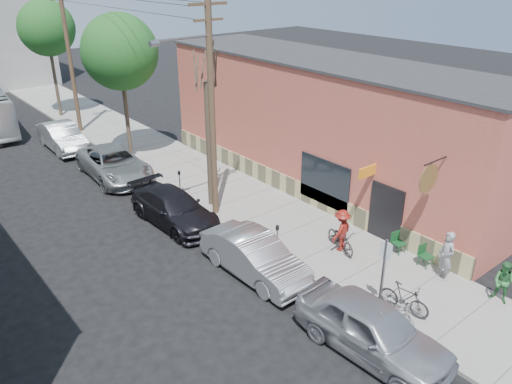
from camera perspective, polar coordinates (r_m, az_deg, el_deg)
ground at (r=18.54m, az=-0.74°, el=-10.94°), size 120.00×120.00×0.00m
sidewalk at (r=28.64m, az=-7.95°, el=2.43°), size 4.50×58.00×0.15m
cafe_building at (r=26.00m, az=7.85°, el=7.67°), size 6.60×20.20×6.61m
sign_post at (r=16.72m, az=14.36°, el=-8.62°), size 0.07×0.45×2.80m
parking_meter_near at (r=19.90m, az=2.44°, el=-4.90°), size 0.14×0.14×1.24m
parking_meter_far at (r=25.28m, az=-8.74°, el=1.52°), size 0.14×0.14×1.24m
utility_pole_near at (r=21.68m, az=-5.24°, el=10.17°), size 3.57×0.28×10.00m
utility_pole_far at (r=36.13m, az=-20.56°, el=14.48°), size 1.80×0.28×10.00m
tree_bare at (r=23.25m, az=-5.43°, el=5.30°), size 0.24×0.24×5.96m
tree_leafy_mid at (r=29.70m, az=-15.31°, el=15.16°), size 4.24×4.24×8.31m
tree_leafy_far at (r=40.59m, az=-22.81°, el=16.88°), size 4.00×4.00×8.44m
patio_chair_a at (r=20.34m, az=18.86°, el=-6.94°), size 0.54×0.54×0.88m
patio_chair_b at (r=20.91m, az=16.01°, el=-5.61°), size 0.58×0.58×0.88m
patron_grey at (r=19.52m, az=20.91°, el=-6.86°), size 0.71×0.83×1.94m
patron_green at (r=19.17m, az=26.49°, el=-9.26°), size 0.66×0.81×1.55m
cyclist at (r=20.38m, az=9.75°, el=-4.34°), size 1.24×0.85×1.77m
cyclist_bike at (r=20.58m, az=9.67°, el=-5.31°), size 1.14×1.95×0.97m
parked_bike_a at (r=17.61m, az=16.60°, el=-11.58°), size 0.78×1.82×1.06m
parked_bike_b at (r=17.27m, az=15.75°, el=-12.63°), size 0.90×1.77×0.89m
car_0 at (r=15.83m, az=13.13°, el=-14.97°), size 2.29×5.15×1.72m
car_1 at (r=18.85m, az=-0.17°, el=-7.35°), size 1.79×4.89×1.60m
car_2 at (r=22.80m, az=-9.36°, el=-1.83°), size 2.31×5.27×1.51m
car_3 at (r=28.44m, az=-15.89°, el=3.13°), size 3.06×6.00×1.62m
car_4 at (r=33.97m, az=-21.27°, el=5.90°), size 1.87×5.10×1.67m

